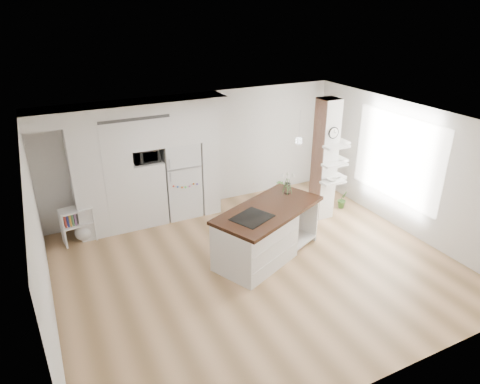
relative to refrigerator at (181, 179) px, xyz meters
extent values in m
cube|color=tan|center=(0.53, -2.68, -0.88)|extent=(7.00, 6.00, 0.01)
cube|color=white|center=(0.53, -2.68, 1.82)|extent=(7.00, 6.00, 0.04)
cube|color=silver|center=(0.53, 0.32, 0.47)|extent=(7.00, 0.04, 2.70)
cube|color=silver|center=(0.53, -5.68, 0.47)|extent=(7.00, 0.04, 2.70)
cube|color=silver|center=(-2.98, -2.68, 0.47)|extent=(0.04, 6.00, 2.70)
cube|color=silver|center=(4.03, -2.68, 0.47)|extent=(0.04, 6.00, 2.70)
cube|color=white|center=(-1.68, -0.01, 0.32)|extent=(1.20, 0.65, 2.40)
cube|color=white|center=(-0.75, -0.01, -0.17)|extent=(0.65, 0.65, 1.42)
cube|color=white|center=(-0.75, -0.01, 1.20)|extent=(0.65, 0.65, 0.65)
cube|color=white|center=(0.00, -0.01, 1.20)|extent=(0.85, 0.65, 0.65)
cube|color=white|center=(0.62, -0.01, 0.32)|extent=(0.40, 0.65, 2.40)
cube|color=silver|center=(-0.97, -0.03, 1.67)|extent=(4.00, 0.70, 0.30)
cube|color=#262626|center=(-0.97, -0.37, 1.56)|extent=(1.40, 0.04, 0.06)
cube|color=silver|center=(0.00, 0.00, 0.00)|extent=(0.78, 0.66, 1.75)
cube|color=#B2B2B7|center=(0.00, -0.34, 0.36)|extent=(0.78, 0.01, 0.03)
cube|color=silver|center=(2.82, -1.48, 0.47)|extent=(0.40, 0.40, 2.70)
cube|color=#A2735A|center=(2.61, -1.48, 0.47)|extent=(0.02, 0.40, 2.70)
cube|color=#A2735A|center=(2.82, -1.27, 0.47)|extent=(0.40, 0.02, 2.70)
cylinder|color=black|center=(2.82, -1.69, 1.14)|extent=(0.25, 0.03, 0.25)
cylinder|color=white|center=(2.82, -1.71, 1.14)|extent=(0.21, 0.01, 0.21)
plane|color=white|center=(4.00, -2.38, 0.62)|extent=(0.00, 2.40, 2.40)
cylinder|color=white|center=(2.23, -2.53, 1.24)|extent=(0.12, 0.12, 0.10)
cube|color=white|center=(0.55, -2.55, -0.41)|extent=(1.71, 1.45, 0.94)
cube|color=white|center=(1.51, -2.12, -0.75)|extent=(1.10, 1.18, 0.04)
cube|color=white|center=(1.85, -1.97, -0.41)|extent=(0.41, 0.88, 0.94)
cube|color=#381A10|center=(0.90, -2.39, 0.09)|extent=(2.46, 1.87, 0.07)
cube|color=black|center=(0.44, -2.60, 0.13)|extent=(0.84, 0.78, 0.01)
cube|color=olive|center=(1.46, -2.14, -0.59)|extent=(0.54, 0.49, 0.28)
cylinder|color=white|center=(1.57, -1.97, 0.24)|extent=(0.12, 0.12, 0.22)
cube|color=white|center=(-2.60, -0.27, -0.51)|extent=(0.08, 0.36, 0.74)
cube|color=white|center=(-2.01, -0.20, -0.51)|extent=(0.08, 0.36, 0.74)
cube|color=white|center=(-2.31, -0.24, -0.15)|extent=(0.66, 0.44, 0.03)
cube|color=white|center=(-2.31, -0.24, -0.47)|extent=(0.63, 0.43, 0.03)
sphere|color=silver|center=(-2.22, -0.23, -0.70)|extent=(0.36, 0.36, 0.36)
imported|color=#41752F|center=(3.52, -1.39, -0.66)|extent=(0.27, 0.23, 0.43)
imported|color=#41752F|center=(2.47, -0.27, -0.66)|extent=(0.28, 0.28, 0.44)
imported|color=#2D2D2D|center=(-0.75, -0.06, 0.69)|extent=(0.54, 0.37, 0.30)
imported|color=#41752F|center=(3.15, -1.38, 0.65)|extent=(0.27, 0.23, 0.30)
imported|color=white|center=(2.82, -1.78, 0.13)|extent=(0.22, 0.22, 0.05)
camera|label=1|loc=(-2.74, -8.55, 3.66)|focal=32.00mm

